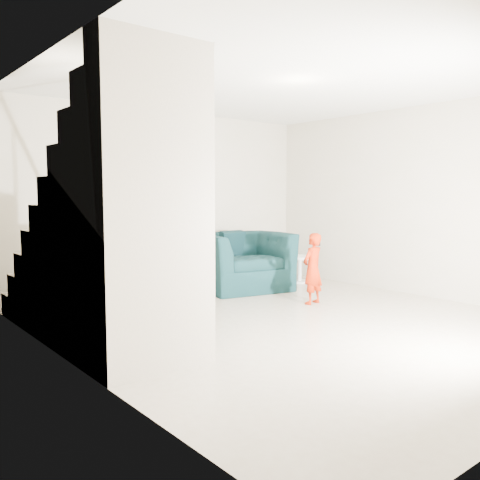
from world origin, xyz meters
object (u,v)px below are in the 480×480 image
(armchair, at_px, (242,261))
(side_table, at_px, (300,265))
(toddler, at_px, (313,269))
(staircase, at_px, (108,248))

(armchair, bearing_deg, side_table, 4.71)
(armchair, bearing_deg, toddler, -75.20)
(armchair, xyz_separation_m, toddler, (0.06, -1.40, 0.04))
(armchair, relative_size, side_table, 3.02)
(armchair, distance_m, staircase, 3.20)
(staircase, bearing_deg, armchair, 26.80)
(staircase, bearing_deg, toddler, 0.51)
(armchair, bearing_deg, staircase, -140.82)
(armchair, distance_m, toddler, 1.40)
(toddler, xyz_separation_m, side_table, (1.04, 1.25, -0.18))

